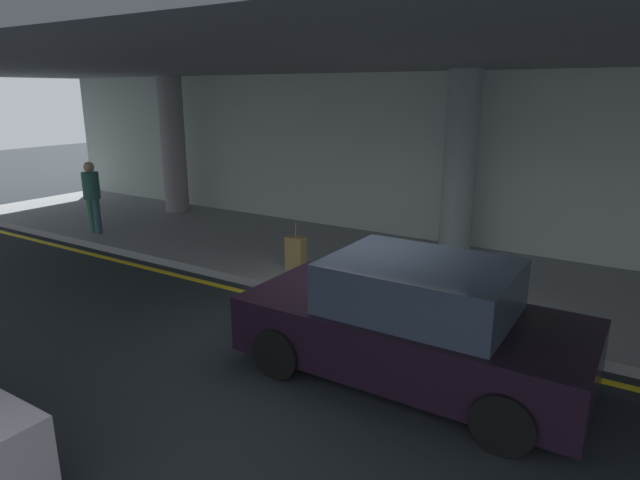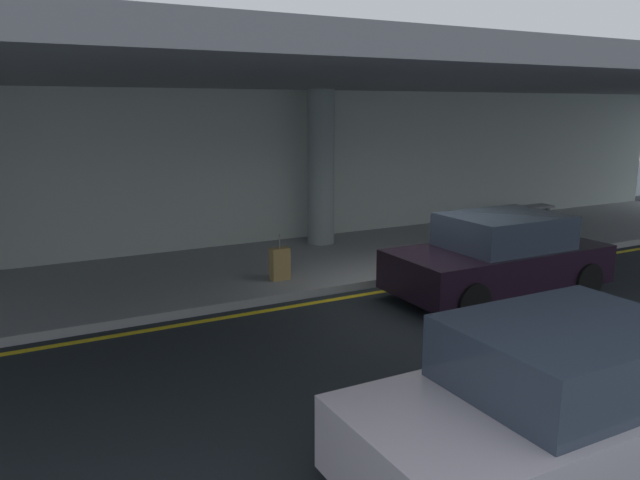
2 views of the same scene
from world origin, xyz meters
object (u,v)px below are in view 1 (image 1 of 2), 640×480
object	(u,v)px
support_column_far_left	(173,145)
car_black	(413,323)
traveler_with_luggage	(92,193)
support_column_left_mid	(460,166)
suitcase_upright_primary	(296,253)

from	to	relation	value
support_column_far_left	car_black	distance (m)	10.39
support_column_far_left	traveler_with_luggage	xyz separation A→B (m)	(0.24, -2.82, -0.86)
support_column_far_left	car_black	size ratio (longest dim) A/B	0.89
car_black	support_column_left_mid	bearing A→B (deg)	-72.69
support_column_far_left	car_black	bearing A→B (deg)	-27.92
support_column_far_left	traveler_with_luggage	distance (m)	2.96
support_column_far_left	traveler_with_luggage	bearing A→B (deg)	-85.22
traveler_with_luggage	suitcase_upright_primary	distance (m)	5.60
support_column_left_mid	suitcase_upright_primary	size ratio (longest dim) A/B	4.06
support_column_left_mid	suitcase_upright_primary	distance (m)	3.66
traveler_with_luggage	car_black	bearing A→B (deg)	40.31
support_column_far_left	support_column_left_mid	bearing A→B (deg)	0.00
traveler_with_luggage	suitcase_upright_primary	bearing A→B (deg)	56.43
traveler_with_luggage	support_column_left_mid	bearing A→B (deg)	73.03
support_column_left_mid	traveler_with_luggage	bearing A→B (deg)	-160.05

